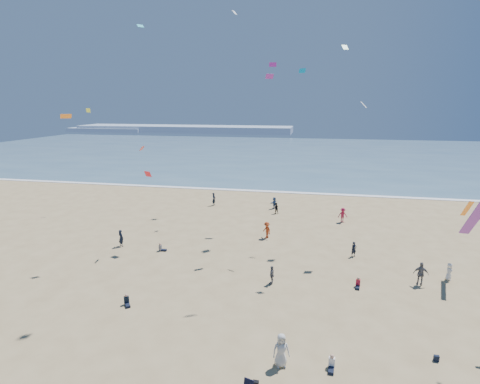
# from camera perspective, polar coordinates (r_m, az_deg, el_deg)

# --- Properties ---
(ocean) EXTENTS (220.00, 100.00, 0.06)m
(ocean) POSITION_cam_1_polar(r_m,az_deg,el_deg) (111.16, 7.94, 5.85)
(ocean) COLOR #476B84
(ocean) RESTS_ON ground
(surf_line) EXTENTS (220.00, 1.20, 0.08)m
(surf_line) POSITION_cam_1_polar(r_m,az_deg,el_deg) (62.05, 4.96, 0.06)
(surf_line) COLOR white
(surf_line) RESTS_ON ground
(headland_far) EXTENTS (110.00, 20.00, 3.20)m
(headland_far) POSITION_cam_1_polar(r_m,az_deg,el_deg) (197.09, -8.48, 9.49)
(headland_far) COLOR #7A8EA8
(headland_far) RESTS_ON ground
(headland_near) EXTENTS (40.00, 14.00, 2.00)m
(headland_near) POSITION_cam_1_polar(r_m,az_deg,el_deg) (209.69, -19.42, 8.95)
(headland_near) COLOR #7A8EA8
(headland_near) RESTS_ON ground
(standing_flyers) EXTENTS (32.75, 45.60, 1.95)m
(standing_flyers) POSITION_cam_1_polar(r_m,az_deg,el_deg) (31.93, 7.33, -11.47)
(standing_flyers) COLOR navy
(standing_flyers) RESTS_ON ground
(seated_group) EXTENTS (19.20, 25.42, 0.84)m
(seated_group) POSITION_cam_1_polar(r_m,az_deg,el_deg) (26.35, -0.58, -18.23)
(seated_group) COLOR white
(seated_group) RESTS_ON ground
(black_backpack) EXTENTS (0.30, 0.22, 0.38)m
(black_backpack) POSITION_cam_1_polar(r_m,az_deg,el_deg) (21.56, 2.41, -27.24)
(black_backpack) COLOR black
(black_backpack) RESTS_ON ground
(navy_bag) EXTENTS (0.28, 0.18, 0.34)m
(navy_bag) POSITION_cam_1_polar(r_m,az_deg,el_deg) (25.69, 27.75, -21.51)
(navy_bag) COLOR black
(navy_bag) RESTS_ON ground
(kites_aloft) EXTENTS (43.46, 40.96, 28.79)m
(kites_aloft) POSITION_cam_1_polar(r_m,az_deg,el_deg) (29.03, 16.82, 12.57)
(kites_aloft) COLOR white
(kites_aloft) RESTS_ON ground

